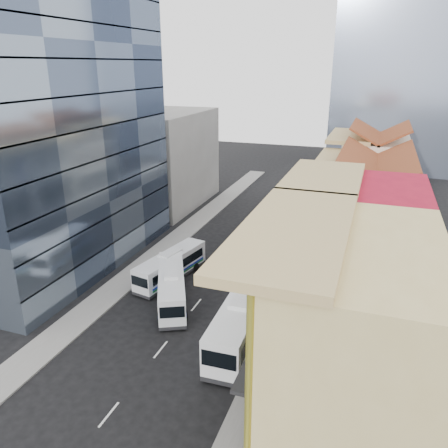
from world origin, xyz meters
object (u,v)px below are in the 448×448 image
at_px(shophouse_tan, 355,342).
at_px(office_tower, 51,124).
at_px(bus_left_near, 172,286).
at_px(bus_right, 243,318).
at_px(bus_left_far, 171,265).

xyz_separation_m(shophouse_tan, office_tower, (-31.00, 14.00, 9.00)).
height_order(bus_left_near, bus_right, bus_right).
distance_m(shophouse_tan, bus_left_near, 19.54).
bearing_deg(bus_right, shophouse_tan, -38.87).
xyz_separation_m(office_tower, bus_left_near, (14.69, -4.19, -13.40)).
bearing_deg(shophouse_tan, bus_left_near, 148.97).
distance_m(shophouse_tan, bus_right, 11.43).
xyz_separation_m(shophouse_tan, bus_right, (-8.50, 6.47, -4.08)).
bearing_deg(office_tower, bus_right, -18.51).
height_order(bus_left_near, bus_left_far, bus_left_near).
bearing_deg(office_tower, bus_left_near, -15.91).
bearing_deg(bus_left_near, shophouse_tan, -57.53).
height_order(shophouse_tan, office_tower, office_tower).
height_order(office_tower, bus_right, office_tower).
bearing_deg(office_tower, bus_left_far, -0.59).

